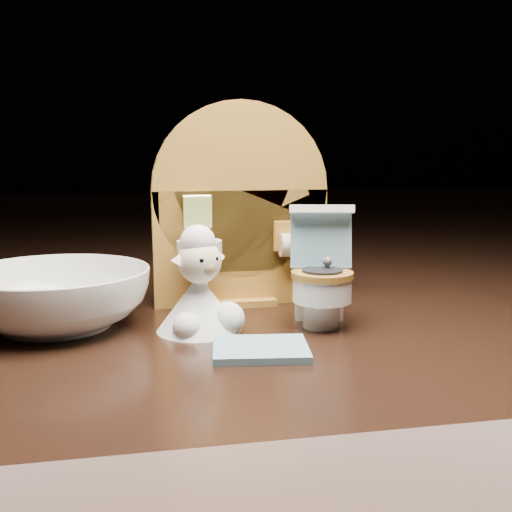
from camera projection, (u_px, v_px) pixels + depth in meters
The scene contains 6 objects.
backdrop_panel at pixel (239, 217), 0.48m from camera, with size 0.13×0.05×0.15m.
toy_toilet at pixel (321, 281), 0.43m from camera, with size 0.05×0.05×0.08m.
bath_mat at pixel (261, 349), 0.37m from camera, with size 0.05×0.05×0.00m, color #6997AE.
toilet_brush at pixel (326, 308), 0.42m from camera, with size 0.02×0.02×0.05m.
plush_lamb at pixel (200, 294), 0.41m from camera, with size 0.06×0.05×0.07m.
ceramic_bowl at pixel (55, 298), 0.42m from camera, with size 0.12×0.12×0.04m, color white.
Camera 1 is at (-0.08, -0.40, 0.12)m, focal length 45.00 mm.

